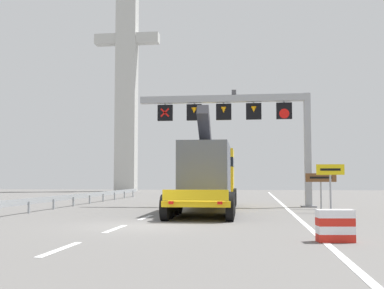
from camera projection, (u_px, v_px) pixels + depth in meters
The scene contains 10 objects.
ground at pixel (139, 226), 17.95m from camera, with size 112.00×112.00×0.00m, color slate.
lane_markings at pixel (188, 202), 36.23m from camera, with size 0.20×51.39×0.01m.
edge_line_right at pixel (286, 208), 29.06m from camera, with size 0.20×63.00×0.01m, color silver.
overhead_lane_gantry at pixel (245, 116), 30.53m from camera, with size 11.03×0.90×7.36m.
heavy_haul_truck_yellow at pixel (209, 174), 27.46m from camera, with size 3.23×14.10×5.30m.
exit_sign_yellow at pixel (330, 176), 25.05m from camera, with size 1.42×0.15×2.50m.
tourist_info_sign_brown at pixel (321, 181), 27.85m from camera, with size 1.74×0.15×2.06m.
crash_barrier_striped at pixel (335, 226), 13.52m from camera, with size 1.05×0.61×0.90m.
guardrail_left at pixel (81, 196), 32.12m from camera, with size 0.13×30.77×0.76m.
bridge_pylon_distant at pixel (127, 65), 66.95m from camera, with size 9.00×2.00×33.97m.
Camera 1 is at (4.21, -17.73, 1.78)m, focal length 45.27 mm.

